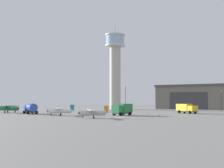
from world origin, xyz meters
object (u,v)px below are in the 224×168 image
at_px(truck_fuel_tanker_blue, 31,108).
at_px(truck_box_green, 123,109).
at_px(control_tower, 115,64).
at_px(traffic_cone_near_right, 159,115).
at_px(airplane_green, 7,108).
at_px(light_post_north, 125,96).
at_px(traffic_cone_near_left, 148,114).
at_px(airplane_white, 60,110).
at_px(airplane_silver, 93,112).
at_px(truck_box_yellow, 186,108).
at_px(light_post_west, 222,99).

xyz_separation_m(truck_fuel_tanker_blue, truck_box_green, (26.65, -6.63, 0.01)).
distance_m(control_tower, truck_fuel_tanker_blue, 54.18).
bearing_deg(traffic_cone_near_right, airplane_green, 159.29).
bearing_deg(airplane_green, light_post_north, 27.52).
distance_m(control_tower, traffic_cone_near_left, 53.47).
height_order(airplane_green, airplane_white, airplane_green).
bearing_deg(truck_box_green, light_post_north, -141.42).
height_order(truck_box_green, traffic_cone_near_right, truck_box_green).
bearing_deg(traffic_cone_near_right, airplane_silver, -150.86).
bearing_deg(control_tower, traffic_cone_near_right, -76.48).
distance_m(control_tower, airplane_white, 57.77).
bearing_deg(airplane_green, airplane_silver, -41.89).
relative_size(truck_box_yellow, traffic_cone_near_left, 11.74).
xyz_separation_m(control_tower, traffic_cone_near_right, (13.25, -55.11, -19.75)).
bearing_deg(control_tower, truck_box_green, -85.39).
relative_size(truck_fuel_tanker_blue, light_post_north, 0.75).
relative_size(truck_fuel_tanker_blue, truck_box_green, 1.24).
bearing_deg(truck_fuel_tanker_blue, airplane_green, 19.78).
bearing_deg(truck_box_green, control_tower, -136.05).
distance_m(light_post_west, traffic_cone_near_left, 39.45).
height_order(control_tower, light_post_west, control_tower).
bearing_deg(truck_box_green, light_post_west, 170.56).
xyz_separation_m(truck_box_yellow, truck_box_green, (-18.92, -12.68, 0.11)).
xyz_separation_m(control_tower, truck_box_green, (4.22, -52.39, -18.36)).
relative_size(light_post_west, traffic_cone_near_right, 12.08).
distance_m(truck_box_green, traffic_cone_near_right, 9.53).
bearing_deg(control_tower, truck_box_yellow, -59.77).
xyz_separation_m(truck_box_green, light_post_north, (0.48, 35.86, 4.02)).
bearing_deg(truck_box_yellow, airplane_white, -103.47).
distance_m(airplane_green, traffic_cone_near_right, 49.45).
relative_size(airplane_green, airplane_silver, 1.21).
distance_m(truck_fuel_tanker_blue, light_post_west, 66.52).
relative_size(control_tower, truck_box_green, 6.35).
relative_size(control_tower, light_post_west, 5.03).
distance_m(truck_box_yellow, light_post_west, 24.60).
bearing_deg(airplane_white, control_tower, -110.40).
distance_m(truck_fuel_tanker_blue, traffic_cone_near_right, 36.91).
distance_m(airplane_green, airplane_silver, 40.39).
xyz_separation_m(airplane_white, traffic_cone_near_left, (22.92, 4.85, -1.02)).
distance_m(airplane_white, truck_box_yellow, 37.66).
distance_m(light_post_west, light_post_north, 35.13).
bearing_deg(truck_box_green, airplane_green, -72.30).
relative_size(control_tower, airplane_white, 3.94).
bearing_deg(truck_box_green, traffic_cone_near_left, 159.72).
bearing_deg(light_post_west, truck_fuel_tanker_blue, -158.61).
height_order(airplane_green, light_post_west, light_post_west).
xyz_separation_m(airplane_white, light_post_north, (16.68, 36.78, 4.41)).
distance_m(airplane_white, light_post_north, 40.62).
bearing_deg(traffic_cone_near_right, truck_box_green, 163.25).
xyz_separation_m(airplane_silver, truck_box_green, (6.35, 11.29, 0.45)).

